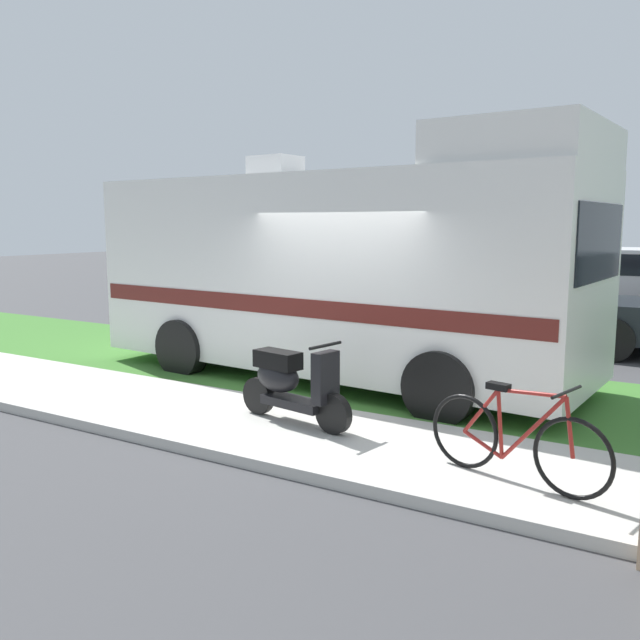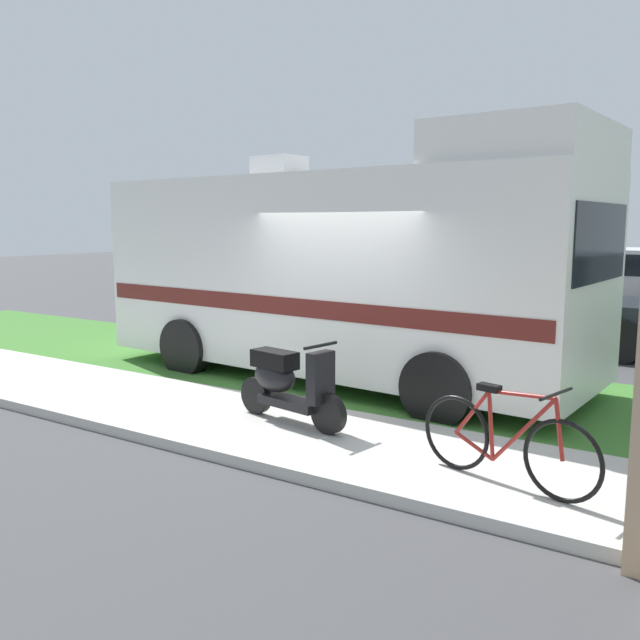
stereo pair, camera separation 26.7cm
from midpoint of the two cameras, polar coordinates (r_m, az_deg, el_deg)
name	(u,v)px [view 2 (the right image)]	position (r m, az deg, el deg)	size (l,w,h in m)	color
ground_plane	(326,410)	(8.56, 1.44, -7.71)	(80.00, 80.00, 0.00)	#424244
sidewalk	(269,429)	(7.59, -3.35, -9.36)	(24.00, 2.00, 0.12)	beige
grass_strip	(381,383)	(9.82, 6.03, -5.41)	(24.00, 3.40, 0.08)	#3D752D
motorhome_rv	(343,270)	(9.84, 2.80, 4.32)	(7.58, 3.04, 3.53)	silver
scooter	(287,383)	(7.54, -1.87, -5.38)	(1.59, 0.57, 0.97)	black
bicycle	(506,441)	(6.05, 16.90, -9.94)	(1.68, 0.57, 0.90)	black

